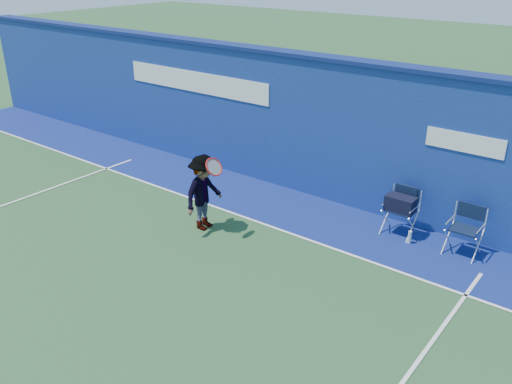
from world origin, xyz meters
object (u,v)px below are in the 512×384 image
Objects in this scene: directors_chair_left at (400,215)px; water_bottle at (410,237)px; directors_chair_right at (463,240)px; tennis_player at (204,192)px.

water_bottle is (0.33, -0.24, -0.27)m from directors_chair_left.
directors_chair_right is at bearing 13.69° from water_bottle.
water_bottle is at bearing -166.31° from directors_chair_right.
directors_chair_right is 4.86m from tennis_player.
water_bottle is 0.16× the size of tennis_player.
directors_chair_right is at bearing -0.99° from directors_chair_left.
tennis_player is (-3.13, -2.11, 0.37)m from directors_chair_left.
directors_chair_left is 0.59× the size of tennis_player.
tennis_player reaches higher than water_bottle.
directors_chair_right is (1.23, -0.02, -0.11)m from directors_chair_left.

